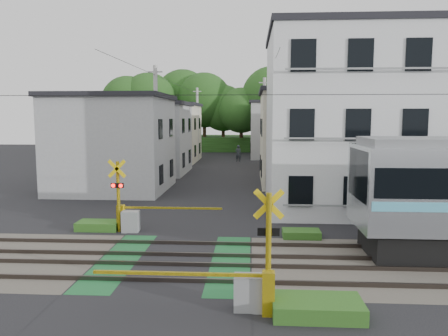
# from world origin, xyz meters

# --- Properties ---
(ground) EXTENTS (120.00, 120.00, 0.00)m
(ground) POSITION_xyz_m (0.00, 0.00, 0.00)
(ground) COLOR black
(track_bed) EXTENTS (120.00, 120.00, 0.14)m
(track_bed) POSITION_xyz_m (0.00, 0.00, 0.04)
(track_bed) COLOR #47423A
(track_bed) RESTS_ON ground
(crossing_signal_near) EXTENTS (4.74, 0.65, 3.09)m
(crossing_signal_near) POSITION_xyz_m (2.59, -3.65, 0.71)
(crossing_signal_near) COLOR yellow
(crossing_signal_near) RESTS_ON ground
(crossing_signal_far) EXTENTS (4.74, 0.65, 3.09)m
(crossing_signal_far) POSITION_xyz_m (-2.59, 3.65, 0.71)
(crossing_signal_far) COLOR yellow
(crossing_signal_far) RESTS_ON ground
(apartment_block) EXTENTS (10.20, 8.36, 9.30)m
(apartment_block) POSITION_xyz_m (8.50, 9.49, 4.66)
(apartment_block) COLOR silver
(apartment_block) RESTS_ON ground
(houses_row) EXTENTS (22.07, 31.35, 6.80)m
(houses_row) POSITION_xyz_m (0.25, 25.92, 3.24)
(houses_row) COLOR #A6A9AB
(houses_row) RESTS_ON ground
(tree_hill) EXTENTS (40.00, 13.66, 11.75)m
(tree_hill) POSITION_xyz_m (-0.65, 48.07, 5.88)
(tree_hill) COLOR #224C19
(tree_hill) RESTS_ON ground
(catenary) EXTENTS (60.00, 5.04, 7.00)m
(catenary) POSITION_xyz_m (6.00, 0.03, 3.70)
(catenary) COLOR #2D2D33
(catenary) RESTS_ON ground
(utility_poles) EXTENTS (7.90, 42.00, 8.00)m
(utility_poles) POSITION_xyz_m (-1.05, 23.01, 4.08)
(utility_poles) COLOR #A5A5A0
(utility_poles) RESTS_ON ground
(pedestrian) EXTENTS (0.69, 0.49, 1.82)m
(pedestrian) POSITION_xyz_m (1.17, 32.73, 0.91)
(pedestrian) COLOR #31373D
(pedestrian) RESTS_ON ground
(weed_patches) EXTENTS (10.25, 8.80, 0.40)m
(weed_patches) POSITION_xyz_m (1.76, -0.09, 0.18)
(weed_patches) COLOR #2D5E1E
(weed_patches) RESTS_ON ground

